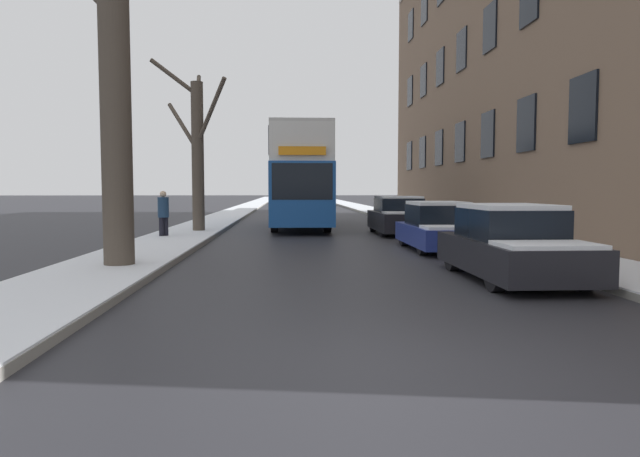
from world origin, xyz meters
TOP-DOWN VIEW (x-y plane):
  - ground_plane at (0.00, 0.00)m, footprint 320.00×320.00m
  - sidewalk_left at (-5.26, 53.00)m, footprint 2.41×130.00m
  - sidewalk_right at (5.26, 53.00)m, footprint 2.41×130.00m
  - terrace_facade_right at (10.96, 16.86)m, footprint 9.10×36.99m
  - bare_tree_left_0 at (-5.08, 7.16)m, footprint 3.33×3.92m
  - bare_tree_left_1 at (-4.96, 17.37)m, footprint 3.09×3.32m
  - double_decker_bus at (-0.88, 21.44)m, footprint 2.54×11.10m
  - parked_car_0 at (2.96, 5.61)m, footprint 1.81×4.27m
  - parked_car_1 at (2.96, 11.04)m, footprint 1.75×4.11m
  - parked_car_2 at (2.96, 16.97)m, footprint 1.90×4.36m
  - oncoming_van at (-1.01, 40.67)m, footprint 1.99×5.27m
  - pedestrian_left_sidewalk at (-5.72, 14.69)m, footprint 0.37×0.37m

SIDE VIEW (x-z plane):
  - ground_plane at x=0.00m, z-range 0.00..0.00m
  - sidewalk_left at x=-5.26m, z-range 0.00..0.16m
  - sidewalk_right at x=5.26m, z-range 0.00..0.16m
  - parked_car_1 at x=2.96m, z-range -0.06..1.36m
  - parked_car_0 at x=2.96m, z-range -0.06..1.42m
  - parked_car_2 at x=2.96m, z-range -0.06..1.44m
  - pedestrian_left_sidewalk at x=-5.72m, z-range 0.08..1.80m
  - oncoming_van at x=-1.01m, z-range 0.10..2.25m
  - double_decker_bus at x=-0.88m, z-range 0.29..4.70m
  - bare_tree_left_1 at x=-4.96m, z-range -0.05..6.73m
  - bare_tree_left_0 at x=-5.08m, z-range 0.06..8.88m
  - terrace_facade_right at x=10.96m, z-range 0.00..15.44m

